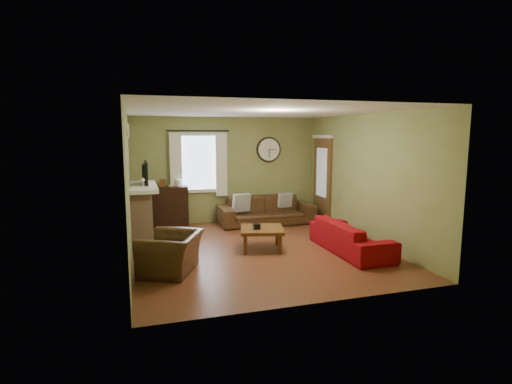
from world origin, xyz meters
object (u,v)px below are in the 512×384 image
object	(u,v)px
sofa_red	(350,237)
coffee_table	(262,239)
bookshelf	(171,207)
sofa_brown	(266,210)
armchair	(171,253)

from	to	relation	value
sofa_red	coffee_table	world-z (taller)	sofa_red
bookshelf	sofa_red	distance (m)	4.32
sofa_brown	sofa_red	bearing A→B (deg)	-74.13
sofa_brown	coffee_table	xyz separation A→B (m)	(-0.78, -2.08, -0.13)
coffee_table	bookshelf	bearing A→B (deg)	121.19
coffee_table	sofa_brown	bearing A→B (deg)	69.42
sofa_brown	coffee_table	bearing A→B (deg)	-110.58
sofa_red	bookshelf	bearing A→B (deg)	44.65
sofa_brown	sofa_red	size ratio (longest dim) A/B	1.17
armchair	coffee_table	bearing A→B (deg)	138.85
armchair	sofa_red	bearing A→B (deg)	117.89
bookshelf	armchair	bearing A→B (deg)	-94.91
sofa_red	coffee_table	size ratio (longest dim) A/B	2.49
sofa_red	sofa_brown	bearing A→B (deg)	15.87
armchair	bookshelf	bearing A→B (deg)	-159.94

